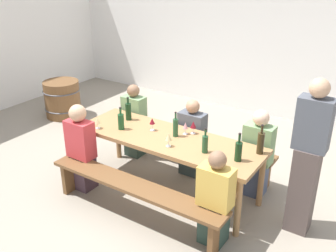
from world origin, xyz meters
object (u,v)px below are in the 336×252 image
Objects in this scene: wine_bottle_5 at (176,127)px; wine_barrel at (62,99)px; wine_glass_3 at (97,121)px; seated_guest_far_0 at (135,122)px; seated_guest_near_1 at (215,201)px; wine_glass_4 at (169,137)px; seated_guest_near_0 at (81,149)px; wine_bottle_0 at (238,151)px; wine_bottle_4 at (205,144)px; wine_bottle_3 at (121,121)px; wine_bottle_1 at (128,111)px; wine_glass_2 at (152,122)px; seated_guest_far_1 at (192,140)px; standing_host at (307,161)px; bench_far at (195,145)px; tasting_table at (168,143)px; wine_bottle_2 at (261,143)px; seated_guest_far_2 at (257,156)px; bench_near at (134,191)px; wine_glass_0 at (185,126)px; wine_glass_1 at (193,125)px.

wine_bottle_5 is 3.27m from wine_barrel.
seated_guest_far_0 is at bearing 94.12° from wine_glass_3.
seated_guest_near_1 is at bearing -35.44° from wine_bottle_5.
seated_guest_near_0 reaches higher than wine_glass_4.
wine_bottle_4 is at bearing -175.77° from wine_bottle_0.
wine_bottle_1 is at bearing 111.73° from wine_bottle_3.
wine_glass_4 is 0.15× the size of seated_guest_near_0.
wine_bottle_5 is at bearing -16.90° from wine_barrel.
seated_guest_far_1 is at bearing 57.68° from wine_glass_2.
seated_guest_far_1 is (0.77, 0.37, -0.37)m from wine_bottle_1.
wine_glass_2 is 1.10× the size of wine_glass_3.
seated_guest_near_1 is at bearing -90.00° from seated_guest_near_0.
wine_glass_2 is 0.10× the size of standing_host.
bench_far is 0.86m from wine_glass_2.
wine_bottle_1 is 0.28× the size of seated_guest_near_0.
wine_bottle_0 is 0.48× the size of wine_barrel.
wine_barrel is at bearing 148.84° from wine_glass_3.
tasting_table is 2.06× the size of seated_guest_near_0.
tasting_table is 0.57m from seated_guest_far_1.
wine_glass_3 is at bearing -159.48° from wine_bottle_5.
seated_guest_near_1 is at bearing -101.08° from wine_bottle_2.
wine_barrel is (-3.06, 0.47, -0.17)m from seated_guest_far_1.
seated_guest_far_2 is at bearing 12.48° from wine_bottle_1.
seated_guest_far_1 reaches higher than wine_bottle_4.
seated_guest_far_1 is at bearing 146.40° from wine_bottle_0.
standing_host is (0.53, -0.06, -0.04)m from wine_bottle_2.
bench_near is at bearing -90.00° from tasting_table.
bench_near is 1.24m from seated_guest_far_1.
seated_guest_far_0 is at bearing 157.03° from wine_bottle_4.
wine_bottle_2 is 0.32× the size of seated_guest_far_1.
seated_guest_near_1 is 4.26m from wine_barrel.
seated_guest_far_1 is 0.92m from seated_guest_far_2.
seated_guest_near_1 is (-0.15, -0.76, -0.38)m from wine_bottle_2.
tasting_table is 7.29× the size of wine_bottle_0.
seated_guest_near_0 is (-0.94, 0.15, 0.19)m from bench_near.
seated_guest_near_1 is at bearing -50.13° from wine_bottle_4.
seated_guest_far_0 reaches higher than wine_bottle_0.
seated_guest_near_1 is (1.21, -0.60, -0.37)m from wine_glass_2.
standing_host is at bearing 81.48° from seated_guest_far_0.
wine_glass_0 is 0.51m from seated_guest_far_1.
seated_guest_far_0 is at bearing 0.30° from seated_guest_near_0.
wine_glass_3 reaches higher than tasting_table.
wine_bottle_2 reaches higher than seated_guest_near_1.
wine_bottle_5 reaches higher than wine_glass_3.
wine_glass_3 is (-0.89, 0.42, 0.49)m from bench_near.
wine_glass_2 is at bearing 2.98° from standing_host.
wine_bottle_5 is at bearing 106.37° from wine_glass_4.
wine_glass_2 is 0.70m from wine_glass_3.
wine_glass_4 reaches higher than wine_glass_2.
wine_bottle_5 reaches higher than wine_glass_1.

